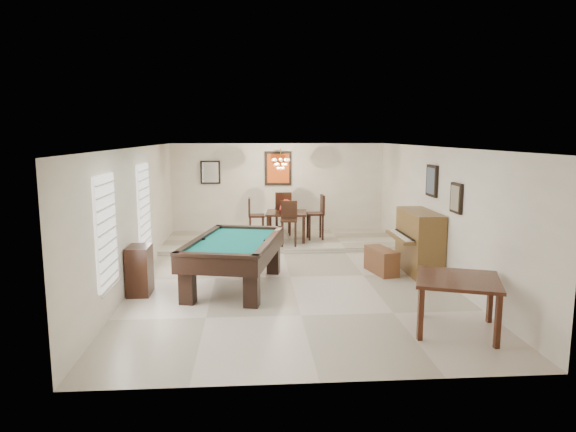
{
  "coord_description": "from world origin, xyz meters",
  "views": [
    {
      "loc": [
        -0.77,
        -10.02,
        2.84
      ],
      "look_at": [
        0.0,
        0.6,
        1.15
      ],
      "focal_mm": 32.0,
      "sensor_mm": 36.0,
      "label": 1
    }
  ],
  "objects": [
    {
      "name": "ceiling",
      "position": [
        0.0,
        0.0,
        2.6
      ],
      "size": [
        6.0,
        9.0,
        0.04
      ],
      "primitive_type": "cube",
      "color": "white",
      "rests_on": "wall_back"
    },
    {
      "name": "window_left_rear",
      "position": [
        -2.97,
        0.6,
        1.4
      ],
      "size": [
        0.06,
        1.0,
        1.7
      ],
      "primitive_type": "cube",
      "color": "white",
      "rests_on": "wall_left"
    },
    {
      "name": "wall_front",
      "position": [
        0.0,
        -4.5,
        1.3
      ],
      "size": [
        6.0,
        0.04,
        2.6
      ],
      "primitive_type": "cube",
      "color": "silver",
      "rests_on": "ground_plane"
    },
    {
      "name": "dining_table",
      "position": [
        0.14,
        3.11,
        0.55
      ],
      "size": [
        1.14,
        1.14,
        0.86
      ],
      "primitive_type": null,
      "rotation": [
        0.0,
        0.0,
        -0.1
      ],
      "color": "black",
      "rests_on": "dining_step"
    },
    {
      "name": "dining_chair_west",
      "position": [
        -0.64,
        3.11,
        0.68
      ],
      "size": [
        0.42,
        0.42,
        1.12
      ],
      "primitive_type": null,
      "rotation": [
        0.0,
        0.0,
        1.58
      ],
      "color": "black",
      "rests_on": "dining_step"
    },
    {
      "name": "dining_chair_south",
      "position": [
        0.15,
        2.4,
        0.67
      ],
      "size": [
        0.44,
        0.44,
        1.1
      ],
      "primitive_type": null,
      "rotation": [
        0.0,
        0.0,
        -0.09
      ],
      "color": "black",
      "rests_on": "dining_step"
    },
    {
      "name": "flower_vase",
      "position": [
        0.14,
        3.11,
        1.08
      ],
      "size": [
        0.13,
        0.13,
        0.21
      ],
      "primitive_type": null,
      "rotation": [
        0.0,
        0.0,
        0.08
      ],
      "color": "#B72A0F",
      "rests_on": "dining_table"
    },
    {
      "name": "right_picture_upper",
      "position": [
        2.96,
        0.3,
        1.9
      ],
      "size": [
        0.06,
        0.55,
        0.65
      ],
      "primitive_type": "cube",
      "color": "slate",
      "rests_on": "wall_right"
    },
    {
      "name": "pool_table",
      "position": [
        -1.09,
        -0.61,
        0.44
      ],
      "size": [
        1.98,
        2.91,
        0.89
      ],
      "primitive_type": null,
      "rotation": [
        0.0,
        0.0,
        -0.22
      ],
      "color": "black",
      "rests_on": "ground_plane"
    },
    {
      "name": "upright_piano",
      "position": [
        2.55,
        0.17,
        0.64
      ],
      "size": [
        0.87,
        1.55,
        1.29
      ],
      "primitive_type": null,
      "color": "brown",
      "rests_on": "ground_plane"
    },
    {
      "name": "wall_back",
      "position": [
        0.0,
        4.5,
        1.3
      ],
      "size": [
        6.0,
        0.04,
        2.6
      ],
      "primitive_type": "cube",
      "color": "silver",
      "rests_on": "ground_plane"
    },
    {
      "name": "back_painting",
      "position": [
        0.0,
        4.46,
        1.9
      ],
      "size": [
        0.75,
        0.06,
        0.95
      ],
      "primitive_type": "cube",
      "color": "#D84C14",
      "rests_on": "wall_back"
    },
    {
      "name": "wall_left",
      "position": [
        -3.0,
        0.0,
        1.3
      ],
      "size": [
        0.04,
        9.0,
        2.6
      ],
      "primitive_type": "cube",
      "color": "silver",
      "rests_on": "ground_plane"
    },
    {
      "name": "back_mirror",
      "position": [
        -1.9,
        4.46,
        1.8
      ],
      "size": [
        0.55,
        0.06,
        0.65
      ],
      "primitive_type": "cube",
      "color": "white",
      "rests_on": "wall_back"
    },
    {
      "name": "right_picture_lower",
      "position": [
        2.96,
        -1.0,
        1.7
      ],
      "size": [
        0.06,
        0.45,
        0.55
      ],
      "primitive_type": "cube",
      "color": "gray",
      "rests_on": "wall_right"
    },
    {
      "name": "square_table",
      "position": [
        2.2,
        -3.05,
        0.4
      ],
      "size": [
        1.48,
        1.48,
        0.8
      ],
      "primitive_type": null,
      "rotation": [
        0.0,
        0.0,
        -0.35
      ],
      "color": "#36180D",
      "rests_on": "ground_plane"
    },
    {
      "name": "chandelier",
      "position": [
        0.0,
        3.2,
        2.2
      ],
      "size": [
        0.44,
        0.44,
        0.6
      ],
      "primitive_type": null,
      "color": "#FFE5B2",
      "rests_on": "ceiling"
    },
    {
      "name": "piano_bench",
      "position": [
        1.91,
        0.16,
        0.26
      ],
      "size": [
        0.56,
        0.98,
        0.51
      ],
      "primitive_type": "cube",
      "rotation": [
        0.0,
        0.0,
        0.23
      ],
      "color": "brown",
      "rests_on": "ground_plane"
    },
    {
      "name": "apothecary_chest",
      "position": [
        -2.78,
        -0.93,
        0.44
      ],
      "size": [
        0.39,
        0.59,
        0.88
      ],
      "primitive_type": "cube",
      "color": "black",
      "rests_on": "ground_plane"
    },
    {
      "name": "dining_chair_north",
      "position": [
        0.1,
        3.85,
        0.71
      ],
      "size": [
        0.44,
        0.44,
        1.19
      ],
      "primitive_type": null,
      "rotation": [
        0.0,
        0.0,
        3.14
      ],
      "color": "black",
      "rests_on": "dining_step"
    },
    {
      "name": "window_left_front",
      "position": [
        -2.97,
        -2.2,
        1.4
      ],
      "size": [
        0.06,
        1.0,
        1.7
      ],
      "primitive_type": "cube",
      "color": "white",
      "rests_on": "wall_left"
    },
    {
      "name": "dining_chair_east",
      "position": [
        0.9,
        3.16,
        0.7
      ],
      "size": [
        0.45,
        0.45,
        1.16
      ],
      "primitive_type": null,
      "rotation": [
        0.0,
        0.0,
        -1.52
      ],
      "color": "black",
      "rests_on": "dining_step"
    },
    {
      "name": "ground_plane",
      "position": [
        0.0,
        0.0,
        -0.01
      ],
      "size": [
        6.0,
        9.0,
        0.02
      ],
      "primitive_type": "cube",
      "color": "beige"
    },
    {
      "name": "dining_step",
      "position": [
        0.0,
        3.25,
        0.06
      ],
      "size": [
        6.0,
        2.5,
        0.12
      ],
      "primitive_type": "cube",
      "color": "beige",
      "rests_on": "ground_plane"
    },
    {
      "name": "wall_right",
      "position": [
        3.0,
        0.0,
        1.3
      ],
      "size": [
        0.04,
        9.0,
        2.6
      ],
      "primitive_type": "cube",
      "color": "silver",
      "rests_on": "ground_plane"
    }
  ]
}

